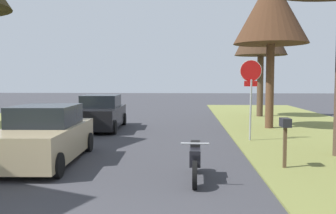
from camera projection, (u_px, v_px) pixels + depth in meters
name	position (u px, v px, depth m)	size (l,w,h in m)	color
stop_sign_far	(251.00, 82.00, 14.01)	(0.81, 0.27, 2.97)	#9EA0A5
street_tree_right_mid_b	(271.00, 11.00, 17.37)	(3.40, 3.40, 6.99)	brown
street_tree_right_far	(261.00, 29.00, 22.99)	(3.14, 3.14, 6.93)	#4C3828
parked_sedan_tan	(44.00, 136.00, 10.58)	(2.09, 4.47, 1.57)	tan
parked_sedan_black	(100.00, 114.00, 17.67)	(2.09, 4.47, 1.57)	black
parked_motorcycle	(195.00, 159.00, 8.73)	(0.60, 2.05, 0.97)	black
curbside_mailbox	(285.00, 128.00, 9.70)	(0.22, 0.44, 1.27)	brown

